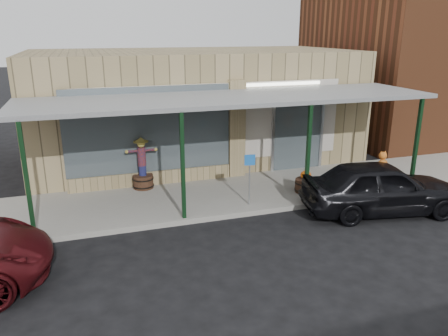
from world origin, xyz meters
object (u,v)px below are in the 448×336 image
object	(u,v)px
barrel_scarecrow	(143,171)
barrel_pumpkin	(305,184)
handicap_sign	(250,173)
parked_sedan	(381,187)

from	to	relation	value
barrel_scarecrow	barrel_pumpkin	size ratio (longest dim) A/B	2.26
handicap_sign	barrel_pumpkin	bearing A→B (deg)	19.29
handicap_sign	parked_sedan	world-z (taller)	handicap_sign
barrel_pumpkin	parked_sedan	distance (m)	2.27
barrel_pumpkin	handicap_sign	distance (m)	2.16
barrel_scarecrow	handicap_sign	size ratio (longest dim) A/B	1.11
barrel_scarecrow	parked_sedan	distance (m)	7.12
barrel_scarecrow	parked_sedan	size ratio (longest dim) A/B	0.36
barrel_pumpkin	barrel_scarecrow	bearing A→B (deg)	158.10
barrel_scarecrow	parked_sedan	xyz separation A→B (m)	(6.13, -3.63, 0.04)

